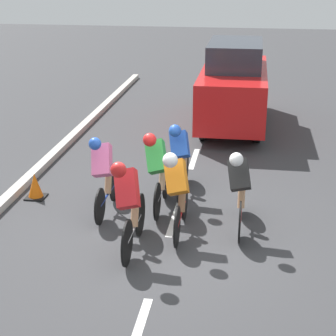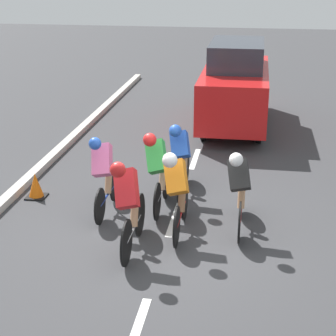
{
  "view_description": "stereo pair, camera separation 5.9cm",
  "coord_description": "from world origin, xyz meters",
  "views": [
    {
      "loc": [
        -1.23,
        8.24,
        4.28
      ],
      "look_at": [
        0.12,
        -0.58,
        0.95
      ],
      "focal_mm": 60.0,
      "sensor_mm": 36.0,
      "label": 1
    },
    {
      "loc": [
        -1.29,
        8.23,
        4.28
      ],
      "look_at": [
        0.12,
        -0.58,
        0.95
      ],
      "focal_mm": 60.0,
      "sensor_mm": 36.0,
      "label": 2
    }
  ],
  "objects": [
    {
      "name": "cyclist_blue",
      "position": [
        0.05,
        -1.72,
        0.77
      ],
      "size": [
        0.43,
        1.65,
        1.46
      ],
      "color": "black",
      "rests_on": "ground"
    },
    {
      "name": "lane_stripe_mid",
      "position": [
        0.0,
        -0.58,
        0.0
      ],
      "size": [
        0.12,
        1.4,
        0.01
      ],
      "primitive_type": "cube",
      "color": "white",
      "rests_on": "ground"
    },
    {
      "name": "lane_stripe_far",
      "position": [
        0.0,
        -3.78,
        0.0
      ],
      "size": [
        0.12,
        1.4,
        0.01
      ],
      "primitive_type": "cube",
      "color": "white",
      "rests_on": "ground"
    },
    {
      "name": "cyclist_pink",
      "position": [
        1.27,
        -0.64,
        0.78
      ],
      "size": [
        0.41,
        1.67,
        1.49
      ],
      "color": "black",
      "rests_on": "ground"
    },
    {
      "name": "support_car",
      "position": [
        -0.74,
        -6.72,
        1.11
      ],
      "size": [
        1.7,
        4.6,
        2.23
      ],
      "color": "black",
      "rests_on": "ground"
    },
    {
      "name": "traffic_cone",
      "position": [
        2.75,
        -1.11,
        0.24
      ],
      "size": [
        0.36,
        0.36,
        0.49
      ],
      "color": "black",
      "rests_on": "ground"
    },
    {
      "name": "lane_stripe_near",
      "position": [
        0.0,
        2.62,
        0.0
      ],
      "size": [
        0.12,
        1.4,
        0.01
      ],
      "primitive_type": "cube",
      "color": "white",
      "rests_on": "ground"
    },
    {
      "name": "ground_plane",
      "position": [
        0.0,
        0.0,
        0.0
      ],
      "size": [
        60.0,
        60.0,
        0.0
      ],
      "primitive_type": "plane",
      "color": "#38383A"
    },
    {
      "name": "cyclist_red",
      "position": [
        0.52,
        0.66,
        0.82
      ],
      "size": [
        0.45,
        1.69,
        1.55
      ],
      "color": "black",
      "rests_on": "ground"
    },
    {
      "name": "cyclist_orange",
      "position": [
        -0.12,
        -0.03,
        0.8
      ],
      "size": [
        0.45,
        1.68,
        1.5
      ],
      "color": "black",
      "rests_on": "ground"
    },
    {
      "name": "cyclist_black",
      "position": [
        -1.11,
        -0.33,
        0.76
      ],
      "size": [
        0.42,
        1.65,
        1.45
      ],
      "color": "black",
      "rests_on": "ground"
    },
    {
      "name": "cyclist_green",
      "position": [
        0.35,
        -0.92,
        0.81
      ],
      "size": [
        0.46,
        1.62,
        1.52
      ],
      "color": "black",
      "rests_on": "ground"
    },
    {
      "name": "curb",
      "position": [
        3.2,
        -0.58,
        0.07
      ],
      "size": [
        0.2,
        24.19,
        0.14
      ],
      "primitive_type": "cube",
      "color": "#B7B2A8",
      "rests_on": "ground"
    }
  ]
}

